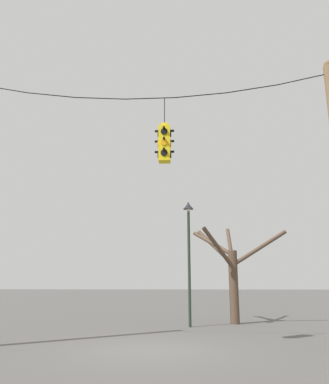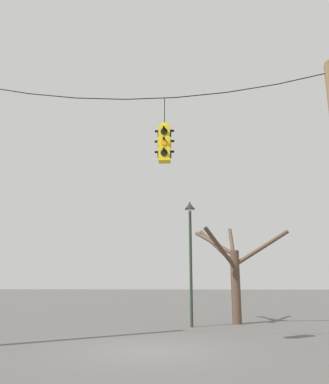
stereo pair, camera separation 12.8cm
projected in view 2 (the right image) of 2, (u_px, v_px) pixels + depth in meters
ground_plane at (149, 350)px, 10.02m from camera, size 200.00×200.00×0.00m
span_wire at (150, 92)px, 11.59m from camera, size 10.92×0.03×0.68m
traffic_light_near_right_pole at (164, 143)px, 11.15m from camera, size 0.58×0.58×2.06m
street_lamp at (190, 237)px, 15.98m from camera, size 0.45×0.78×5.15m
bare_tree at (233, 268)px, 17.23m from camera, size 4.30×3.57×4.52m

